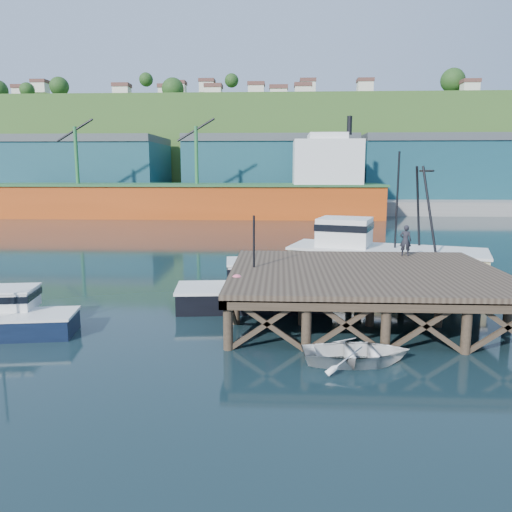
# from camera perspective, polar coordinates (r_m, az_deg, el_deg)

# --- Properties ---
(ground) EXTENTS (300.00, 300.00, 0.00)m
(ground) POSITION_cam_1_polar(r_m,az_deg,el_deg) (23.12, -1.49, -6.57)
(ground) COLOR black
(ground) RESTS_ON ground
(wharf) EXTENTS (12.00, 10.00, 2.62)m
(wharf) POSITION_cam_1_polar(r_m,az_deg,el_deg) (22.73, 12.42, -2.04)
(wharf) COLOR brown
(wharf) RESTS_ON ground
(far_quay) EXTENTS (160.00, 40.00, 2.00)m
(far_quay) POSITION_cam_1_polar(r_m,az_deg,el_deg) (92.30, 1.72, 6.35)
(far_quay) COLOR gray
(far_quay) RESTS_ON ground
(warehouse_left) EXTENTS (32.00, 16.00, 9.00)m
(warehouse_left) POSITION_cam_1_polar(r_m,az_deg,el_deg) (94.52, -20.35, 9.17)
(warehouse_left) COLOR #1A4958
(warehouse_left) RESTS_ON far_quay
(warehouse_mid) EXTENTS (28.00, 16.00, 9.00)m
(warehouse_mid) POSITION_cam_1_polar(r_m,az_deg,el_deg) (87.14, 1.68, 9.77)
(warehouse_mid) COLOR #1A4958
(warehouse_mid) RESTS_ON far_quay
(warehouse_right) EXTENTS (30.00, 16.00, 9.00)m
(warehouse_right) POSITION_cam_1_polar(r_m,az_deg,el_deg) (91.62, 21.04, 9.13)
(warehouse_right) COLOR #1A4958
(warehouse_right) RESTS_ON far_quay
(cargo_ship) EXTENTS (55.50, 10.00, 13.75)m
(cargo_ship) POSITION_cam_1_polar(r_m,az_deg,el_deg) (70.92, -5.51, 7.15)
(cargo_ship) COLOR #C44612
(cargo_ship) RESTS_ON ground
(hillside) EXTENTS (220.00, 50.00, 22.00)m
(hillside) POSITION_cam_1_polar(r_m,az_deg,el_deg) (122.22, 2.01, 11.88)
(hillside) COLOR #2D511E
(hillside) RESTS_ON ground
(boat_navy) EXTENTS (5.67, 3.37, 3.40)m
(boat_navy) POSITION_cam_1_polar(r_m,az_deg,el_deg) (22.47, -26.58, -6.31)
(boat_navy) COLOR black
(boat_navy) RESTS_ON ground
(boat_black) EXTENTS (7.51, 6.27, 4.50)m
(boat_black) POSITION_cam_1_polar(r_m,az_deg,el_deg) (24.11, -0.36, -3.85)
(boat_black) COLOR black
(boat_black) RESTS_ON ground
(trawler) EXTENTS (12.03, 7.40, 7.59)m
(trawler) POSITION_cam_1_polar(r_m,az_deg,el_deg) (30.77, 14.17, 0.23)
(trawler) COLOR beige
(trawler) RESTS_ON ground
(dinghy) EXTENTS (3.88, 2.92, 0.76)m
(dinghy) POSITION_cam_1_polar(r_m,az_deg,el_deg) (17.64, 11.43, -10.75)
(dinghy) COLOR white
(dinghy) RESTS_ON ground
(dockworker) EXTENTS (0.67, 0.53, 1.61)m
(dockworker) POSITION_cam_1_polar(r_m,az_deg,el_deg) (26.92, 16.71, 1.72)
(dockworker) COLOR black
(dockworker) RESTS_ON wharf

